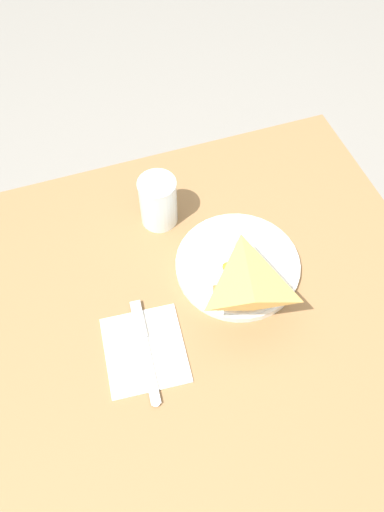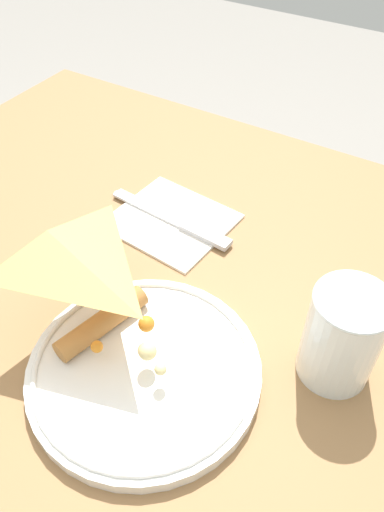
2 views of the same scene
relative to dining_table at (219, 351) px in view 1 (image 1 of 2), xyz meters
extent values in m
plane|color=gray|center=(0.00, 0.00, -0.62)|extent=(6.00, 6.00, 0.00)
cube|color=olive|center=(0.00, 0.00, 0.10)|extent=(0.91, 0.87, 0.03)
cube|color=brown|center=(-0.41, -0.39, -0.27)|extent=(0.06, 0.06, 0.70)
cube|color=brown|center=(-0.41, 0.39, -0.27)|extent=(0.06, 0.06, 0.70)
cylinder|color=white|center=(-0.11, 0.07, 0.12)|extent=(0.24, 0.24, 0.02)
torus|color=white|center=(-0.11, 0.07, 0.13)|extent=(0.23, 0.23, 0.01)
pyramid|color=#DBA351|center=(-0.12, 0.08, 0.14)|extent=(0.17, 0.15, 0.02)
cylinder|color=#B77A3D|center=(-0.04, 0.06, 0.14)|extent=(0.05, 0.11, 0.02)
sphere|color=#EFDB93|center=(-0.13, 0.08, 0.15)|extent=(0.01, 0.01, 0.01)
sphere|color=orange|center=(-0.09, 0.04, 0.15)|extent=(0.02, 0.02, 0.02)
sphere|color=#EFDB93|center=(-0.11, 0.07, 0.16)|extent=(0.02, 0.02, 0.02)
sphere|color=orange|center=(-0.07, 0.09, 0.15)|extent=(0.01, 0.01, 0.01)
cylinder|color=white|center=(-0.27, -0.03, 0.17)|extent=(0.08, 0.08, 0.11)
cylinder|color=white|center=(-0.27, -0.03, 0.15)|extent=(0.07, 0.07, 0.08)
torus|color=white|center=(-0.27, -0.03, 0.22)|extent=(0.08, 0.08, 0.00)
cube|color=white|center=(0.00, -0.14, 0.12)|extent=(0.17, 0.15, 0.00)
cube|color=#B2B2B7|center=(-0.06, -0.14, 0.12)|extent=(0.08, 0.03, 0.01)
cube|color=silver|center=(0.04, -0.15, 0.12)|extent=(0.12, 0.03, 0.00)
ellipsoid|color=silver|center=(0.09, -0.15, 0.12)|extent=(0.02, 0.02, 0.00)
camera|label=1|loc=(0.36, -0.18, 0.94)|focal=35.00mm
camera|label=2|loc=(-0.30, 0.29, 0.57)|focal=35.00mm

